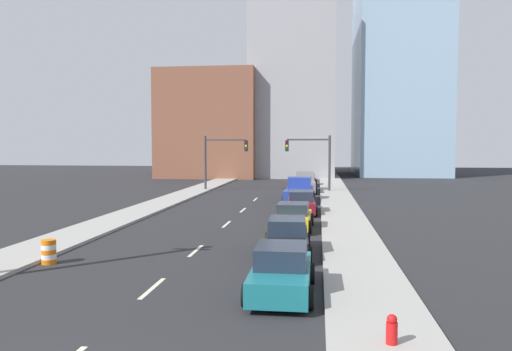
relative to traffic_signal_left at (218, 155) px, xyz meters
The scene contains 21 objects.
sidewalk_left 6.75m from the traffic_signal_left, 112.49° to the left, with size 2.81×95.23×0.15m.
sidewalk_right 13.33m from the traffic_signal_left, 24.28° to the left, with size 2.81×95.23×0.15m.
lane_stripe_at_8m 34.91m from the traffic_signal_left, 82.12° to the right, with size 0.16×2.40×0.01m, color beige.
lane_stripe_at_14m 29.23m from the traffic_signal_left, 80.56° to the right, with size 0.16×2.40×0.01m, color beige.
lane_stripe_at_21m 22.00m from the traffic_signal_left, 77.33° to the right, with size 0.16×2.40×0.01m, color beige.
lane_stripe_at_28m 15.95m from the traffic_signal_left, 72.15° to the right, with size 0.16×2.40×0.01m, color beige.
lane_stripe_at_35m 9.68m from the traffic_signal_left, 57.94° to the right, with size 0.16×2.40×0.01m, color beige.
building_brick_left 25.03m from the traffic_signal_left, 102.91° to the left, with size 14.00×16.00×15.23m.
building_office_center 30.34m from the traffic_signal_left, 77.32° to the left, with size 12.00×20.00×26.47m.
building_glass_right 41.95m from the traffic_signal_left, 55.00° to the left, with size 13.00×20.00×37.36m.
traffic_signal_left is the anchor object (origin of this frame).
traffic_signal_right 9.83m from the traffic_signal_left, ahead, with size 4.51×0.35×5.60m.
traffic_barrel 31.82m from the traffic_signal_left, 90.69° to the right, with size 0.56×0.56×0.95m.
fire_hydrant 40.36m from the traffic_signal_left, 72.99° to the right, with size 0.26×0.26×0.84m.
sedan_teal 35.75m from the traffic_signal_left, 75.42° to the right, with size 2.06×4.41×1.54m.
sedan_black 30.18m from the traffic_signal_left, 72.99° to the right, with size 2.18×4.76×1.54m.
sedan_yellow 24.18m from the traffic_signal_left, 68.69° to the right, with size 2.26×4.47×1.45m.
sedan_maroon 18.42m from the traffic_signal_left, 60.49° to the right, with size 2.25×4.78×1.54m.
pickup_truck_blue 12.49m from the traffic_signal_left, 45.38° to the right, with size 2.53×6.30×1.98m.
pickup_truck_gray 9.24m from the traffic_signal_left, ahead, with size 2.39×6.26×2.03m.
sedan_red 11.78m from the traffic_signal_left, 38.99° to the left, with size 2.18×4.71×1.40m.
Camera 1 is at (5.33, -7.47, 4.66)m, focal length 35.00 mm.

